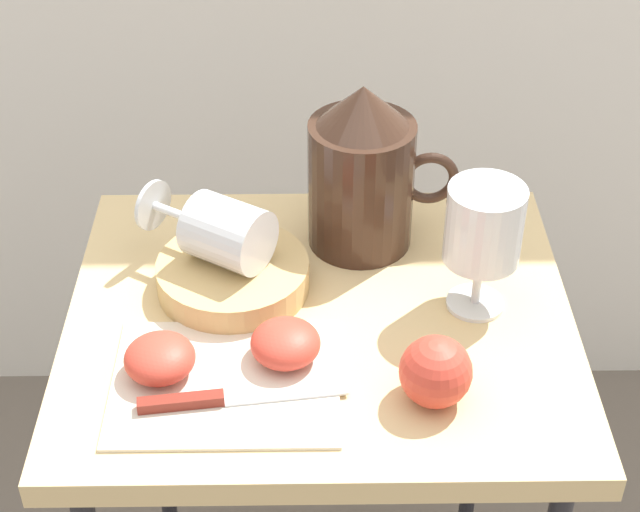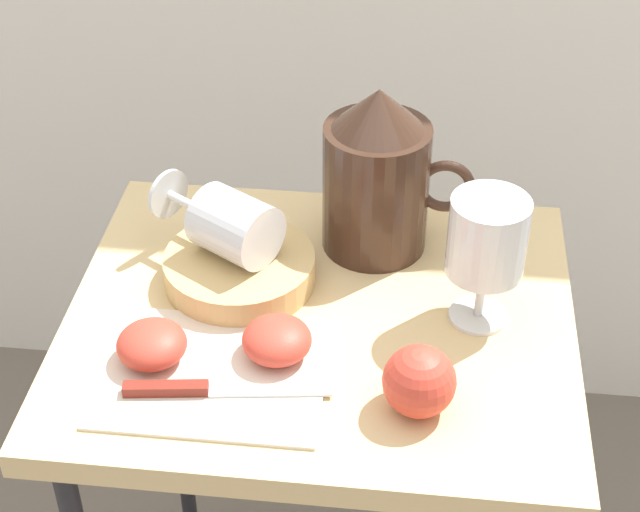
% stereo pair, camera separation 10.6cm
% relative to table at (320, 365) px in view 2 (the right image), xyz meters
% --- Properties ---
extents(table, '(0.56, 0.48, 0.73)m').
position_rel_table_xyz_m(table, '(0.00, 0.00, 0.00)').
color(table, tan).
rests_on(table, ground_plane).
extents(linen_napkin, '(0.23, 0.18, 0.00)m').
position_rel_table_xyz_m(linen_napkin, '(-0.10, -0.11, 0.08)').
color(linen_napkin, beige).
rests_on(linen_napkin, table).
extents(basket_tray, '(0.17, 0.17, 0.03)m').
position_rel_table_xyz_m(basket_tray, '(-0.10, 0.05, 0.09)').
color(basket_tray, tan).
rests_on(basket_tray, table).
extents(pitcher, '(0.18, 0.12, 0.21)m').
position_rel_table_xyz_m(pitcher, '(0.05, 0.14, 0.16)').
color(pitcher, '#382319').
rests_on(pitcher, table).
extents(wine_glass_upright, '(0.08, 0.08, 0.15)m').
position_rel_table_xyz_m(wine_glass_upright, '(0.17, 0.01, 0.18)').
color(wine_glass_upright, silver).
rests_on(wine_glass_upright, table).
extents(wine_glass_tipped_near, '(0.16, 0.14, 0.08)m').
position_rel_table_xyz_m(wine_glass_tipped_near, '(-0.10, 0.06, 0.15)').
color(wine_glass_tipped_near, silver).
rests_on(wine_glass_tipped_near, basket_tray).
extents(apple_half_left, '(0.07, 0.07, 0.04)m').
position_rel_table_xyz_m(apple_half_left, '(-0.16, -0.09, 0.10)').
color(apple_half_left, '#CC3D2D').
rests_on(apple_half_left, linen_napkin).
extents(apple_half_right, '(0.07, 0.07, 0.04)m').
position_rel_table_xyz_m(apple_half_right, '(-0.04, -0.07, 0.10)').
color(apple_half_right, '#CC3D2D').
rests_on(apple_half_right, linen_napkin).
extents(apple_whole, '(0.07, 0.07, 0.07)m').
position_rel_table_xyz_m(apple_whole, '(0.11, -0.13, 0.11)').
color(apple_whole, '#CC3D2D').
rests_on(apple_whole, table).
extents(knife, '(0.21, 0.04, 0.01)m').
position_rel_table_xyz_m(knife, '(-0.11, -0.14, 0.09)').
color(knife, silver).
rests_on(knife, linen_napkin).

